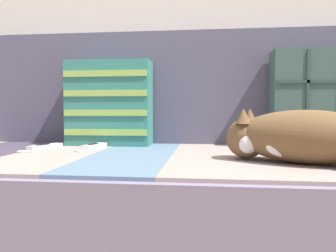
% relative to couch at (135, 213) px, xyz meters
% --- Properties ---
extents(couch, '(2.06, 0.92, 0.43)m').
position_rel_couch_xyz_m(couch, '(0.00, 0.00, 0.00)').
color(couch, brown).
rests_on(couch, ground_plane).
extents(sofa_backrest, '(2.02, 0.14, 0.51)m').
position_rel_couch_xyz_m(sofa_backrest, '(0.00, 0.39, 0.47)').
color(sofa_backrest, '#514C60').
rests_on(sofa_backrest, couch).
extents(throw_pillow_quilted, '(0.37, 0.14, 0.39)m').
position_rel_couch_xyz_m(throw_pillow_quilted, '(0.70, 0.24, 0.42)').
color(throw_pillow_quilted, '#38514C').
rests_on(throw_pillow_quilted, couch).
extents(throw_pillow_striped, '(0.36, 0.14, 0.36)m').
position_rel_couch_xyz_m(throw_pillow_striped, '(-0.17, 0.24, 0.40)').
color(throw_pillow_striped, '#337A70').
rests_on(throw_pillow_striped, couch).
extents(sleeping_cat, '(0.46, 0.32, 0.16)m').
position_rel_couch_xyz_m(sleeping_cat, '(0.51, -0.17, 0.29)').
color(sleeping_cat, brown).
rests_on(sleeping_cat, couch).
extents(game_remote_near, '(0.08, 0.19, 0.02)m').
position_rel_couch_xyz_m(game_remote_near, '(-0.19, 0.09, 0.23)').
color(game_remote_near, white).
rests_on(game_remote_near, couch).
extents(game_remote_far, '(0.10, 0.20, 0.02)m').
position_rel_couch_xyz_m(game_remote_far, '(-0.37, 0.05, 0.23)').
color(game_remote_far, white).
rests_on(game_remote_far, couch).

